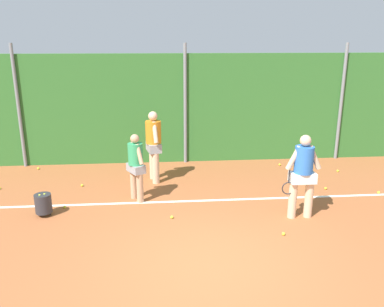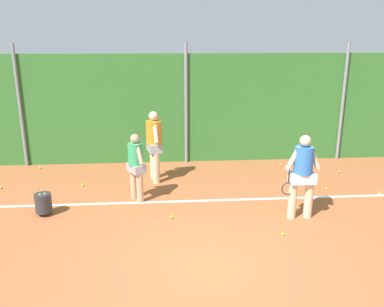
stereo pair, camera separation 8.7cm
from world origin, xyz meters
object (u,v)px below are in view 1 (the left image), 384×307
at_px(tennis_ball_0, 280,165).
at_px(tennis_ball_6, 379,192).
at_px(tennis_ball_9, 65,207).
at_px(tennis_ball_10, 46,197).
at_px(ball_hopper, 43,203).
at_px(tennis_ball_7, 82,185).
at_px(tennis_ball_4, 38,168).
at_px(tennis_ball_5, 172,217).
at_px(player_backcourt_far, 154,143).
at_px(player_foreground_near, 303,172).
at_px(tennis_ball_11, 338,171).
at_px(tennis_ball_3, 326,188).
at_px(tennis_ball_2, 283,234).
at_px(player_midcourt, 136,164).

xyz_separation_m(tennis_ball_0, tennis_ball_6, (1.81, -2.43, 0.00)).
relative_size(tennis_ball_9, tennis_ball_10, 1.00).
bearing_deg(ball_hopper, tennis_ball_7, 73.77).
relative_size(tennis_ball_4, tennis_ball_6, 1.00).
height_order(tennis_ball_5, tennis_ball_9, same).
relative_size(player_backcourt_far, tennis_ball_7, 29.20).
xyz_separation_m(player_foreground_near, tennis_ball_5, (-2.79, 0.15, -1.00)).
distance_m(tennis_ball_10, tennis_ball_11, 8.10).
distance_m(tennis_ball_3, tennis_ball_4, 8.22).
xyz_separation_m(player_foreground_near, tennis_ball_3, (1.25, 1.52, -1.00)).
bearing_deg(tennis_ball_0, tennis_ball_3, -73.66).
relative_size(ball_hopper, tennis_ball_5, 7.78).
bearing_deg(tennis_ball_6, player_backcourt_far, 165.75).
xyz_separation_m(tennis_ball_2, tennis_ball_10, (-5.23, 2.35, 0.00)).
xyz_separation_m(tennis_ball_10, tennis_ball_11, (8.00, 1.29, 0.00)).
xyz_separation_m(tennis_ball_2, tennis_ball_6, (3.06, 1.93, 0.00)).
bearing_deg(tennis_ball_9, tennis_ball_0, 24.38).
distance_m(player_foreground_near, tennis_ball_5, 2.97).
distance_m(player_midcourt, tennis_ball_10, 2.43).
bearing_deg(tennis_ball_5, tennis_ball_10, 155.29).
bearing_deg(ball_hopper, tennis_ball_2, -14.99).
bearing_deg(tennis_ball_10, player_midcourt, -7.82).
height_order(player_backcourt_far, tennis_ball_10, player_backcourt_far).
height_order(ball_hopper, tennis_ball_3, ball_hopper).
xyz_separation_m(tennis_ball_6, tennis_ball_9, (-7.70, -0.24, 0.00)).
distance_m(tennis_ball_6, tennis_ball_10, 8.30).
bearing_deg(tennis_ball_3, tennis_ball_5, -161.25).
height_order(player_backcourt_far, tennis_ball_4, player_backcourt_far).
bearing_deg(tennis_ball_5, player_foreground_near, -3.13).
xyz_separation_m(tennis_ball_5, tennis_ball_6, (5.25, 0.98, 0.00)).
bearing_deg(tennis_ball_4, tennis_ball_5, -43.44).
height_order(tennis_ball_3, tennis_ball_9, same).
height_order(player_foreground_near, tennis_ball_7, player_foreground_near).
xyz_separation_m(player_foreground_near, ball_hopper, (-5.59, 0.54, -0.75)).
xyz_separation_m(player_foreground_near, tennis_ball_7, (-5.09, 2.27, -1.00)).
relative_size(player_midcourt, tennis_ball_9, 24.83).
height_order(player_midcourt, tennis_ball_11, player_midcourt).
relative_size(player_backcourt_far, tennis_ball_9, 29.20).
xyz_separation_m(tennis_ball_4, tennis_ball_9, (1.42, -2.92, 0.00)).
bearing_deg(tennis_ball_4, player_backcourt_far, -19.74).
relative_size(tennis_ball_6, tennis_ball_10, 1.00).
relative_size(tennis_ball_0, tennis_ball_6, 1.00).
bearing_deg(tennis_ball_7, player_backcourt_far, 8.76).
bearing_deg(tennis_ball_11, tennis_ball_10, -170.87).
bearing_deg(tennis_ball_10, tennis_ball_7, 44.09).
bearing_deg(player_midcourt, tennis_ball_5, -174.73).
height_order(tennis_ball_3, tennis_ball_4, same).
xyz_separation_m(player_foreground_near, tennis_ball_4, (-6.65, 3.81, -1.00)).
height_order(player_backcourt_far, tennis_ball_2, player_backcourt_far).
xyz_separation_m(ball_hopper, tennis_ball_9, (0.36, 0.35, -0.26)).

